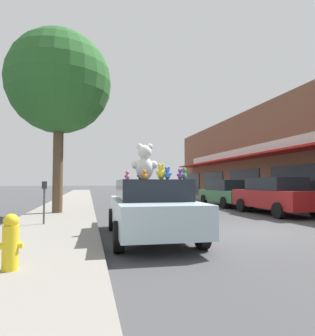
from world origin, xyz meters
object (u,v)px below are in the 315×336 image
(teddy_bear_green, at_px, (184,174))
(teddy_bear_black, at_px, (141,175))
(plush_art_car, at_px, (150,207))
(teddy_bear_purple, at_px, (180,174))
(teddy_bear_yellow, at_px, (161,172))
(teddy_bear_orange, at_px, (144,175))
(parked_car_far_center, at_px, (275,195))
(street_tree, at_px, (59,83))
(parking_meter, at_px, (44,197))
(teddy_bear_cream, at_px, (162,175))
(fire_hydrant, at_px, (10,242))
(parked_car_far_right, at_px, (226,193))
(teddy_bear_blue, at_px, (167,173))
(teddy_bear_giant, at_px, (145,162))
(teddy_bear_pink, at_px, (127,175))

(teddy_bear_green, distance_m, teddy_bear_black, 1.87)
(plush_art_car, xyz_separation_m, teddy_bear_purple, (0.52, -0.87, 0.80))
(teddy_bear_yellow, relative_size, teddy_bear_orange, 1.58)
(teddy_bear_purple, height_order, teddy_bear_black, teddy_bear_black)
(teddy_bear_green, distance_m, parked_car_far_center, 7.64)
(teddy_bear_orange, distance_m, street_tree, 8.06)
(parked_car_far_center, xyz_separation_m, street_tree, (-9.18, 1.43, 4.76))
(teddy_bear_black, relative_size, parking_meter, 0.23)
(teddy_bear_cream, bearing_deg, teddy_bear_green, -165.90)
(fire_hydrant, xyz_separation_m, parking_meter, (-0.21, 4.87, 0.41))
(plush_art_car, bearing_deg, street_tree, 118.14)
(teddy_bear_green, bearing_deg, parked_car_far_right, -171.96)
(teddy_bear_cream, relative_size, parked_car_far_center, 0.05)
(teddy_bear_blue, relative_size, fire_hydrant, 0.34)
(teddy_bear_cream, relative_size, parked_car_far_right, 0.05)
(teddy_bear_giant, distance_m, fire_hydrant, 4.18)
(teddy_bear_giant, distance_m, teddy_bear_green, 1.33)
(teddy_bear_cream, xyz_separation_m, teddy_bear_yellow, (-0.11, -0.36, 0.06))
(teddy_bear_black, bearing_deg, teddy_bear_purple, 101.36)
(teddy_bear_orange, relative_size, parked_car_far_right, 0.05)
(parking_meter, bearing_deg, teddy_bear_giant, -33.76)
(teddy_bear_cream, height_order, teddy_bear_pink, teddy_bear_pink)
(teddy_bear_black, xyz_separation_m, parking_meter, (-2.72, 1.15, -0.63))
(teddy_bear_black, relative_size, parked_car_far_right, 0.06)
(teddy_bear_cream, relative_size, teddy_bear_blue, 0.85)
(street_tree, bearing_deg, teddy_bear_black, -60.06)
(teddy_bear_green, bearing_deg, parking_meter, -90.88)
(teddy_bear_orange, relative_size, street_tree, 0.03)
(teddy_bear_pink, xyz_separation_m, parked_car_far_right, (6.92, 8.19, -0.78))
(teddy_bear_blue, distance_m, teddy_bear_pink, 1.97)
(teddy_bear_green, distance_m, parked_car_far_right, 11.29)
(teddy_bear_green, xyz_separation_m, parking_meter, (-3.45, 2.87, -0.63))
(teddy_bear_yellow, height_order, parked_car_far_right, teddy_bear_yellow)
(plush_art_car, xyz_separation_m, parking_meter, (-2.79, 2.12, 0.19))
(street_tree, xyz_separation_m, fire_hydrant, (0.17, -8.37, -5.04))
(street_tree, distance_m, fire_hydrant, 9.78)
(teddy_bear_blue, xyz_separation_m, teddy_bear_pink, (-0.63, 1.87, -0.00))
(teddy_bear_orange, xyz_separation_m, parked_car_far_center, (6.75, 5.11, -0.73))
(plush_art_car, bearing_deg, teddy_bear_black, 96.33)
(plush_art_car, distance_m, teddy_bear_green, 1.29)
(teddy_bear_blue, xyz_separation_m, teddy_bear_yellow, (-0.12, 0.09, 0.04))
(teddy_bear_giant, relative_size, parked_car_far_center, 0.21)
(plush_art_car, distance_m, teddy_bear_pink, 1.19)
(teddy_bear_yellow, distance_m, street_tree, 8.25)
(teddy_bear_pink, height_order, parked_car_far_center, teddy_bear_pink)
(plush_art_car, xyz_separation_m, fire_hydrant, (-2.58, -2.75, -0.22))
(teddy_bear_green, relative_size, fire_hydrant, 0.36)
(parked_car_far_center, height_order, street_tree, street_tree)
(teddy_bear_cream, height_order, parked_car_far_center, teddy_bear_cream)
(plush_art_car, bearing_deg, teddy_bear_pink, 125.69)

